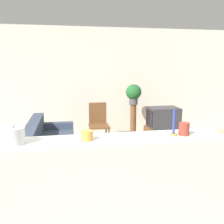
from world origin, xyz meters
The scene contains 13 objects.
ground_plane centered at (0.00, 0.00, 0.00)m, with size 14.00×14.00×0.00m, color tan.
wall_back centered at (0.00, 3.43, 1.35)m, with size 9.00×0.06×2.70m.
couch centered at (-0.57, 1.52, 0.29)m, with size 0.81×2.05×0.80m.
tv_stand centered at (1.84, 2.26, 0.22)m, with size 0.72×0.55×0.43m.
television centered at (1.83, 2.26, 0.66)m, with size 0.65×0.48×0.45m.
wooden_chair centered at (0.44, 2.61, 0.53)m, with size 0.44×0.44×0.96m.
plant_stand centered at (1.31, 2.86, 0.44)m, with size 0.14×0.14×0.87m.
potted_plant centered at (1.31, 2.86, 1.14)m, with size 0.36×0.36×0.48m.
foreground_counter centered at (0.00, -0.55, 0.54)m, with size 2.61×0.44×1.09m.
decorative_bowl centered at (-0.73, -0.55, 1.16)m, with size 0.21×0.21×0.20m.
candle_jar centered at (-0.07, -0.55, 1.13)m, with size 0.12×0.12×0.09m.
candlestick centered at (0.79, -0.55, 1.17)m, with size 0.07×0.07×0.26m.
coffee_tin centered at (0.90, -0.55, 1.15)m, with size 0.11×0.11×0.13m.
Camera 1 is at (-0.26, -2.80, 1.77)m, focal length 40.00 mm.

